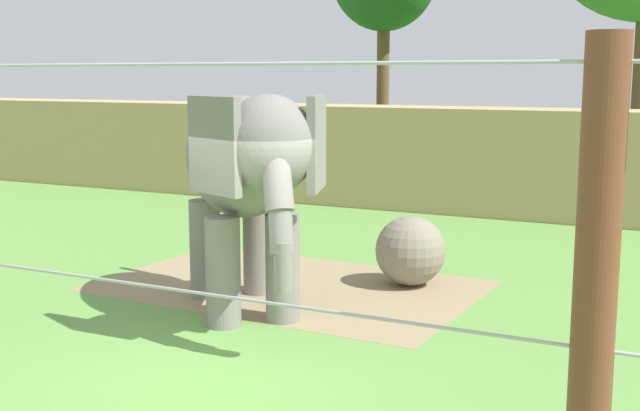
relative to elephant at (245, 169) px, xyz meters
name	(u,v)px	position (x,y,z in m)	size (l,w,h in m)	color
ground_plane	(201,374)	(0.73, -2.15, -1.99)	(120.00, 120.00, 0.00)	#609342
dirt_patch	(290,286)	(-0.20, 1.58, -1.99)	(5.63, 3.67, 0.01)	#937F5B
embankment_wall	(489,160)	(0.73, 9.67, -0.77)	(36.00, 1.80, 2.45)	tan
elephant	(245,169)	(0.00, 0.00, 0.00)	(3.34, 3.43, 3.01)	gray
enrichment_ball	(410,251)	(1.44, 2.45, -1.45)	(1.08, 1.08, 1.08)	gray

